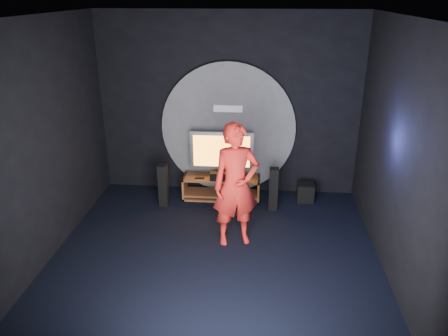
# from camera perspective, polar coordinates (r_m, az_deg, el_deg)

# --- Properties ---
(floor) EXTENTS (5.00, 5.00, 0.00)m
(floor) POSITION_cam_1_polar(r_m,az_deg,el_deg) (6.85, -1.17, -11.50)
(floor) COLOR black
(floor) RESTS_ON ground
(back_wall) EXTENTS (5.00, 0.04, 3.50)m
(back_wall) POSITION_cam_1_polar(r_m,az_deg,el_deg) (8.44, 0.58, 8.14)
(back_wall) COLOR black
(back_wall) RESTS_ON ground
(front_wall) EXTENTS (5.00, 0.04, 3.50)m
(front_wall) POSITION_cam_1_polar(r_m,az_deg,el_deg) (3.83, -5.46, -10.35)
(front_wall) COLOR black
(front_wall) RESTS_ON ground
(left_wall) EXTENTS (0.04, 5.00, 3.50)m
(left_wall) POSITION_cam_1_polar(r_m,az_deg,el_deg) (6.79, -22.77, 2.85)
(left_wall) COLOR black
(left_wall) RESTS_ON ground
(right_wall) EXTENTS (0.04, 5.00, 3.50)m
(right_wall) POSITION_cam_1_polar(r_m,az_deg,el_deg) (6.30, 21.93, 1.55)
(right_wall) COLOR black
(right_wall) RESTS_ON ground
(ceiling) EXTENTS (5.00, 5.00, 0.01)m
(ceiling) POSITION_cam_1_polar(r_m,az_deg,el_deg) (5.71, -1.45, 19.22)
(ceiling) COLOR black
(ceiling) RESTS_ON back_wall
(wall_disc_panel) EXTENTS (2.60, 0.11, 2.60)m
(wall_disc_panel) POSITION_cam_1_polar(r_m,az_deg,el_deg) (8.51, 0.54, 5.12)
(wall_disc_panel) COLOR #515156
(wall_disc_panel) RESTS_ON ground
(media_console) EXTENTS (1.49, 0.45, 0.45)m
(media_console) POSITION_cam_1_polar(r_m,az_deg,el_deg) (8.55, -0.30, -2.76)
(media_console) COLOR brown
(media_console) RESTS_ON ground
(tv) EXTENTS (1.21, 0.22, 0.89)m
(tv) POSITION_cam_1_polar(r_m,az_deg,el_deg) (8.32, -0.31, 2.07)
(tv) COLOR #AEAFB6
(tv) RESTS_ON media_console
(center_speaker) EXTENTS (0.40, 0.15, 0.15)m
(center_speaker) POSITION_cam_1_polar(r_m,az_deg,el_deg) (8.28, -0.44, -1.10)
(center_speaker) COLOR black
(center_speaker) RESTS_ON media_console
(remote) EXTENTS (0.18, 0.05, 0.02)m
(remote) POSITION_cam_1_polar(r_m,az_deg,el_deg) (8.37, -3.19, -1.34)
(remote) COLOR black
(remote) RESTS_ON media_console
(tower_speaker_left) EXTENTS (0.16, 0.18, 0.82)m
(tower_speaker_left) POSITION_cam_1_polar(r_m,az_deg,el_deg) (8.27, -7.94, -2.25)
(tower_speaker_left) COLOR black
(tower_speaker_left) RESTS_ON ground
(tower_speaker_right) EXTENTS (0.16, 0.18, 0.82)m
(tower_speaker_right) POSITION_cam_1_polar(r_m,az_deg,el_deg) (8.10, 6.47, -2.73)
(tower_speaker_right) COLOR black
(tower_speaker_right) RESTS_ON ground
(subwoofer) EXTENTS (0.32, 0.32, 0.35)m
(subwoofer) POSITION_cam_1_polar(r_m,az_deg,el_deg) (8.61, 10.57, -3.11)
(subwoofer) COLOR black
(subwoofer) RESTS_ON ground
(player) EXTENTS (0.83, 0.67, 1.99)m
(player) POSITION_cam_1_polar(r_m,az_deg,el_deg) (6.77, 1.56, -2.28)
(player) COLOR red
(player) RESTS_ON ground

